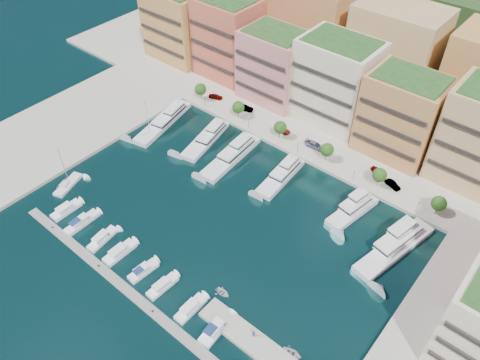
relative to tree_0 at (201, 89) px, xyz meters
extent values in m
plane|color=black|center=(40.00, -33.50, -4.74)|extent=(400.00, 400.00, 0.00)
cube|color=#9E998E|center=(40.00, 28.50, -4.74)|extent=(220.00, 64.00, 2.00)
cube|color=#9E998E|center=(-22.00, -41.50, -4.74)|extent=(34.00, 76.00, 2.00)
cube|color=#163315|center=(40.00, 76.50, -4.74)|extent=(240.00, 40.00, 58.00)
cube|color=gray|center=(37.00, -63.50, -4.74)|extent=(72.00, 2.20, 0.35)
cube|color=#9E998E|center=(70.00, -55.50, -4.74)|extent=(32.00, 5.00, 2.00)
cube|color=#BB7D44|center=(-26.00, 16.50, 8.26)|extent=(22.00, 16.00, 24.00)
cube|color=black|center=(-26.00, 8.25, 8.26)|extent=(20.24, 0.50, 0.90)
cube|color=#D75847|center=(-4.00, 18.50, 9.26)|extent=(20.00, 16.00, 26.00)
cube|color=black|center=(-4.00, 10.25, 9.26)|extent=(18.40, 0.50, 0.90)
cube|color=#DA837A|center=(17.00, 16.50, 7.26)|extent=(20.00, 15.00, 22.00)
cube|color=black|center=(17.00, 8.75, 7.26)|extent=(18.40, 0.50, 0.90)
cube|color=#20431B|center=(17.00, 16.50, 18.66)|extent=(17.60, 13.20, 0.80)
cube|color=beige|center=(38.00, 18.50, 8.76)|extent=(22.00, 16.00, 25.00)
cube|color=black|center=(38.00, 10.25, 8.76)|extent=(20.24, 0.50, 0.90)
cube|color=#20431B|center=(38.00, 18.50, 21.66)|extent=(19.36, 14.08, 0.80)
cube|color=#C9794B|center=(60.00, 16.50, 7.76)|extent=(20.00, 15.00, 23.00)
cube|color=black|center=(60.00, 8.75, 7.76)|extent=(18.40, 0.50, 0.90)
cube|color=#20431B|center=(60.00, 16.50, 19.66)|extent=(17.60, 13.20, 0.80)
cube|color=black|center=(82.00, 10.25, 9.26)|extent=(20.24, 0.50, 0.90)
cube|color=beige|center=(-15.00, 40.50, 11.26)|extent=(26.00, 18.00, 30.00)
cube|color=#C9794B|center=(15.00, 40.50, 11.26)|extent=(26.00, 18.00, 30.00)
cube|color=tan|center=(45.00, 40.50, 11.26)|extent=(26.00, 18.00, 30.00)
cylinder|color=#473323|center=(0.00, 0.00, -2.24)|extent=(0.24, 0.24, 3.00)
sphere|color=#144112|center=(0.00, 0.00, 0.01)|extent=(3.80, 3.80, 3.80)
cylinder|color=#473323|center=(16.00, 0.00, -2.24)|extent=(0.24, 0.24, 3.00)
sphere|color=#144112|center=(16.00, 0.00, 0.01)|extent=(3.80, 3.80, 3.80)
cylinder|color=#473323|center=(32.00, 0.00, -2.24)|extent=(0.24, 0.24, 3.00)
sphere|color=#144112|center=(32.00, 0.00, 0.01)|extent=(3.80, 3.80, 3.80)
cylinder|color=#473323|center=(48.00, 0.00, -2.24)|extent=(0.24, 0.24, 3.00)
sphere|color=#144112|center=(48.00, 0.00, 0.01)|extent=(3.80, 3.80, 3.80)
cylinder|color=#473323|center=(64.00, 0.00, -2.24)|extent=(0.24, 0.24, 3.00)
sphere|color=#144112|center=(64.00, 0.00, 0.01)|extent=(3.80, 3.80, 3.80)
cylinder|color=#473323|center=(80.00, 0.00, -2.24)|extent=(0.24, 0.24, 3.00)
sphere|color=#144112|center=(80.00, 0.00, 0.01)|extent=(3.80, 3.80, 3.80)
cylinder|color=black|center=(4.00, -2.30, -1.74)|extent=(0.10, 0.10, 4.00)
sphere|color=#FFF2CC|center=(4.00, -2.30, 0.31)|extent=(0.30, 0.30, 0.30)
cylinder|color=black|center=(22.00, -2.30, -1.74)|extent=(0.10, 0.10, 4.00)
sphere|color=#FFF2CC|center=(22.00, -2.30, 0.31)|extent=(0.30, 0.30, 0.30)
cylinder|color=black|center=(40.00, -2.30, -1.74)|extent=(0.10, 0.10, 4.00)
sphere|color=#FFF2CC|center=(40.00, -2.30, 0.31)|extent=(0.30, 0.30, 0.30)
cylinder|color=black|center=(58.00, -2.30, -1.74)|extent=(0.10, 0.10, 4.00)
sphere|color=#FFF2CC|center=(58.00, -2.30, 0.31)|extent=(0.30, 0.30, 0.30)
cylinder|color=black|center=(76.00, -2.30, -1.74)|extent=(0.10, 0.10, 4.00)
sphere|color=#FFF2CC|center=(76.00, -2.30, 0.31)|extent=(0.30, 0.30, 0.30)
cube|color=silver|center=(-0.50, -16.74, -4.39)|extent=(9.97, 24.98, 2.30)
cube|color=silver|center=(-0.50, -14.29, -2.34)|extent=(6.80, 14.02, 1.80)
cube|color=black|center=(-0.50, -14.29, -2.34)|extent=(6.87, 14.09, 0.55)
cube|color=silver|center=(-0.50, -12.33, -0.74)|extent=(4.46, 7.80, 1.40)
cylinder|color=#B2B2B7|center=(-0.50, -10.86, 0.86)|extent=(0.14, 0.14, 1.80)
cube|color=silver|center=(15.58, -14.63, -4.39)|extent=(8.94, 20.83, 2.30)
cube|color=silver|center=(15.58, -12.61, -2.34)|extent=(6.20, 11.73, 1.80)
cube|color=black|center=(15.58, -12.61, -2.34)|extent=(6.27, 11.80, 0.55)
cube|color=silver|center=(15.58, -10.99, -0.74)|extent=(4.10, 6.55, 1.40)
cylinder|color=#B2B2B7|center=(15.58, -9.77, 0.86)|extent=(0.14, 0.14, 1.80)
cube|color=black|center=(15.58, -14.63, -4.84)|extent=(9.00, 20.89, 0.35)
cube|color=silver|center=(26.48, -15.83, -4.39)|extent=(6.83, 22.99, 2.30)
cube|color=silver|center=(26.48, -13.57, -2.34)|extent=(5.14, 12.75, 1.80)
cube|color=black|center=(26.48, -13.57, -2.34)|extent=(5.21, 12.81, 0.55)
cube|color=silver|center=(26.48, -11.75, -0.74)|extent=(3.59, 7.01, 1.40)
cylinder|color=#B2B2B7|center=(26.48, -10.39, 0.86)|extent=(0.14, 0.14, 1.80)
cube|color=silver|center=(42.28, -13.53, -4.39)|extent=(5.99, 18.35, 2.30)
cube|color=silver|center=(42.28, -11.72, -2.34)|extent=(4.55, 10.19, 1.80)
cube|color=black|center=(42.28, -11.72, -2.34)|extent=(4.62, 10.25, 0.55)
cube|color=silver|center=(42.28, -10.28, -0.74)|extent=(3.20, 5.61, 1.40)
cylinder|color=#B2B2B7|center=(42.28, -9.19, 0.86)|extent=(0.14, 0.14, 1.80)
cube|color=silver|center=(63.67, -12.27, -4.39)|extent=(6.99, 16.07, 2.30)
cube|color=silver|center=(63.67, -10.72, -2.34)|extent=(5.03, 9.04, 1.80)
cube|color=black|center=(63.67, -10.72, -2.34)|extent=(5.10, 9.11, 0.55)
cube|color=silver|center=(63.67, -9.47, -0.74)|extent=(3.42, 5.04, 1.40)
cylinder|color=#B2B2B7|center=(63.67, -8.54, 0.86)|extent=(0.14, 0.14, 1.80)
cube|color=silver|center=(77.19, -16.42, -4.39)|extent=(9.77, 24.35, 2.30)
cube|color=silver|center=(77.19, -14.03, -2.34)|extent=(6.69, 13.67, 1.80)
cube|color=black|center=(77.19, -14.03, -2.34)|extent=(6.76, 13.74, 0.55)
cube|color=silver|center=(77.19, -12.13, -0.74)|extent=(4.39, 7.61, 1.40)
cylinder|color=#B2B2B7|center=(77.19, -10.70, 0.86)|extent=(0.14, 0.14, 1.80)
cube|color=white|center=(7.84, -58.00, -4.49)|extent=(2.75, 7.88, 1.40)
cube|color=white|center=(7.84, -58.39, -3.19)|extent=(2.13, 3.79, 1.10)
cube|color=black|center=(7.84, -56.82, -3.44)|extent=(1.95, 0.11, 0.55)
cube|color=white|center=(14.35, -58.00, -4.49)|extent=(2.81, 9.25, 1.40)
cube|color=white|center=(14.35, -58.46, -3.19)|extent=(2.12, 4.46, 1.10)
cube|color=black|center=(14.35, -56.62, -3.44)|extent=(1.86, 0.15, 0.55)
cube|color=navy|center=(14.35, -59.65, -2.59)|extent=(1.87, 2.80, 0.12)
cube|color=white|center=(22.45, -58.00, -4.49)|extent=(3.39, 8.45, 1.40)
cube|color=white|center=(22.45, -58.41, -3.19)|extent=(2.34, 4.14, 1.10)
cube|color=black|center=(22.45, -56.77, -3.44)|extent=(1.72, 0.31, 0.55)
cube|color=white|center=(28.79, -58.00, -4.49)|extent=(2.87, 8.18, 1.40)
cube|color=white|center=(28.79, -58.41, -3.19)|extent=(2.23, 3.93, 1.10)
cube|color=black|center=(28.79, -56.77, -3.44)|extent=(2.06, 0.10, 0.55)
cube|color=white|center=(36.94, -58.00, -4.49)|extent=(2.94, 7.42, 1.40)
cube|color=white|center=(36.94, -58.36, -3.19)|extent=(2.14, 3.61, 1.10)
cube|color=black|center=(36.94, -56.91, -3.44)|extent=(1.75, 0.23, 0.55)
cube|color=navy|center=(36.94, -59.31, -2.59)|extent=(1.85, 2.29, 0.12)
cube|color=white|center=(43.20, -58.00, -4.49)|extent=(2.70, 7.67, 1.40)
cube|color=white|center=(43.20, -58.38, -3.19)|extent=(2.01, 3.71, 1.10)
cube|color=black|center=(43.20, -56.86, -3.44)|extent=(1.71, 0.18, 0.55)
cube|color=white|center=(51.71, -58.00, -4.49)|extent=(2.64, 7.66, 1.40)
cube|color=white|center=(51.71, -58.38, -3.19)|extent=(2.03, 3.69, 1.10)
cube|color=black|center=(51.71, -56.86, -3.44)|extent=(1.83, 0.12, 0.55)
cube|color=white|center=(58.88, -58.00, -4.49)|extent=(3.43, 8.75, 1.40)
cube|color=white|center=(58.88, -58.43, -3.19)|extent=(2.50, 4.26, 1.10)
cube|color=black|center=(58.88, -56.71, -3.44)|extent=(2.04, 0.24, 0.55)
cube|color=navy|center=(58.88, -59.54, -2.59)|extent=(2.16, 2.70, 0.12)
cube|color=silver|center=(0.75, -23.56, -4.54)|extent=(3.61, 8.66, 1.20)
cube|color=silver|center=(0.75, -24.40, -3.64)|extent=(1.84, 2.27, 0.60)
cylinder|color=#B2B2B7|center=(0.75, -23.14, 2.06)|extent=(0.14, 0.14, 12.00)
cylinder|color=#B2B2B7|center=(0.75, -24.82, -2.94)|extent=(0.51, 3.78, 0.10)
cube|color=silver|center=(0.23, -52.15, -4.54)|extent=(5.61, 9.73, 1.20)
cube|color=silver|center=(0.23, -53.08, -3.64)|extent=(2.33, 2.74, 0.60)
cylinder|color=#B2B2B7|center=(0.23, -51.69, 2.06)|extent=(0.14, 0.14, 12.00)
cylinder|color=#B2B2B7|center=(0.23, -53.55, -2.94)|extent=(1.42, 4.01, 0.10)
imported|color=white|center=(54.27, -50.79, -4.39)|extent=(3.44, 2.48, 0.71)
imported|color=silver|center=(73.69, -52.50, -4.33)|extent=(4.47, 3.59, 0.82)
imported|color=gray|center=(3.48, 3.30, -2.96)|extent=(4.96, 3.47, 1.57)
imported|color=gray|center=(15.22, 4.19, -2.89)|extent=(5.48, 3.68, 1.71)
imported|color=gray|center=(31.14, 2.97, -3.08)|extent=(5.09, 2.96, 1.33)
imported|color=gray|center=(42.53, 2.78, -2.89)|extent=(6.07, 2.90, 1.71)
imported|color=gray|center=(61.94, 4.35, -2.99)|extent=(4.72, 2.98, 1.50)
imported|color=gray|center=(67.38, 2.19, -3.00)|extent=(4.80, 2.92, 1.49)
imported|color=#27324F|center=(65.86, -54.61, -2.87)|extent=(0.49, 0.68, 1.75)
camera|label=1|loc=(93.44, -91.84, 82.25)|focal=35.00mm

